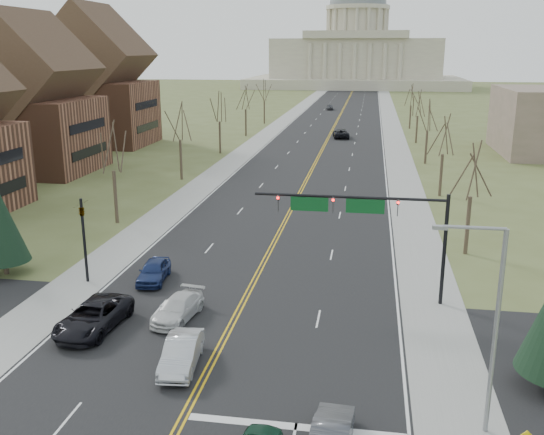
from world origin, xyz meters
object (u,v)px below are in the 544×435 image
(car_nb_outer_lead, at_px, (332,434))
(car_far_sb, at_px, (330,107))
(signal_mast, at_px, (364,214))
(car_far_nb, at_px, (341,133))
(street_light, at_px, (490,318))
(car_sb_inner_second, at_px, (178,308))
(car_sb_outer_second, at_px, (154,271))
(car_sb_inner_lead, at_px, (182,353))
(car_sb_outer_lead, at_px, (93,316))
(signal_left, at_px, (83,231))

(car_nb_outer_lead, distance_m, car_far_sb, 144.17)
(signal_mast, bearing_deg, car_far_nb, 93.97)
(street_light, bearing_deg, car_nb_outer_lead, -159.48)
(car_sb_inner_second, distance_m, car_sb_outer_second, 6.72)
(car_sb_inner_lead, distance_m, car_sb_outer_lead, 7.13)
(signal_left, bearing_deg, street_light, -29.12)
(car_sb_inner_second, xyz_separation_m, car_far_nb, (5.62, 79.52, 0.14))
(car_sb_outer_second, bearing_deg, signal_left, -175.14)
(signal_mast, bearing_deg, car_sb_inner_second, -155.94)
(signal_mast, xyz_separation_m, car_sb_outer_lead, (-15.17, -7.02, -4.94))
(signal_left, relative_size, car_far_nb, 1.01)
(signal_mast, distance_m, signal_left, 19.06)
(car_nb_outer_lead, relative_size, car_far_sb, 0.99)
(car_sb_inner_second, bearing_deg, car_sb_outer_second, 130.24)
(street_light, distance_m, car_sb_outer_lead, 21.91)
(car_sb_inner_lead, distance_m, car_sb_inner_second, 5.84)
(car_sb_inner_second, bearing_deg, car_far_nb, 93.95)
(car_nb_outer_lead, relative_size, car_sb_inner_second, 0.94)
(car_sb_outer_lead, height_order, car_sb_inner_second, car_sb_outer_lead)
(street_light, height_order, car_sb_inner_second, street_light)
(signal_mast, height_order, car_sb_inner_lead, signal_mast)
(car_sb_outer_lead, distance_m, car_sb_inner_second, 4.89)
(car_sb_outer_lead, bearing_deg, street_light, -13.46)
(car_sb_inner_lead, height_order, car_far_nb, car_far_nb)
(car_sb_inner_lead, bearing_deg, car_sb_inner_second, 103.88)
(car_sb_inner_lead, xyz_separation_m, car_sb_outer_second, (-5.54, 11.18, -0.02))
(street_light, bearing_deg, car_sb_outer_lead, 162.43)
(street_light, distance_m, car_far_sb, 142.51)
(car_nb_outer_lead, height_order, car_sb_inner_second, car_nb_outer_lead)
(car_sb_inner_second, bearing_deg, car_far_sb, 98.05)
(car_sb_outer_second, bearing_deg, car_nb_outer_lead, -56.67)
(car_nb_outer_lead, height_order, car_far_sb, car_far_sb)
(signal_mast, height_order, car_far_sb, signal_mast)
(street_light, distance_m, car_sb_inner_second, 18.84)
(car_sb_inner_lead, bearing_deg, signal_left, 128.70)
(signal_left, xyz_separation_m, car_sb_outer_lead, (3.78, -7.02, -2.89))
(car_far_sb, bearing_deg, car_far_nb, -89.49)
(signal_mast, xyz_separation_m, car_sb_inner_second, (-10.80, -4.82, -5.07))
(car_nb_outer_lead, bearing_deg, signal_mast, -89.77)
(car_far_nb, distance_m, car_far_sb, 53.63)
(street_light, bearing_deg, car_far_sb, 96.54)
(street_light, height_order, car_far_sb, street_light)
(car_sb_inner_second, height_order, car_sb_outer_second, car_sb_outer_second)
(car_nb_outer_lead, height_order, car_sb_outer_lead, car_sb_outer_lead)
(car_sb_outer_lead, relative_size, car_far_sb, 1.31)
(car_nb_outer_lead, bearing_deg, car_far_sb, -82.74)
(car_sb_inner_lead, relative_size, car_sb_outer_lead, 0.79)
(car_far_nb, bearing_deg, car_far_sb, -91.43)
(car_sb_inner_lead, height_order, car_sb_outer_second, car_sb_inner_lead)
(signal_left, xyz_separation_m, car_far_nb, (13.77, 74.70, -2.88))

